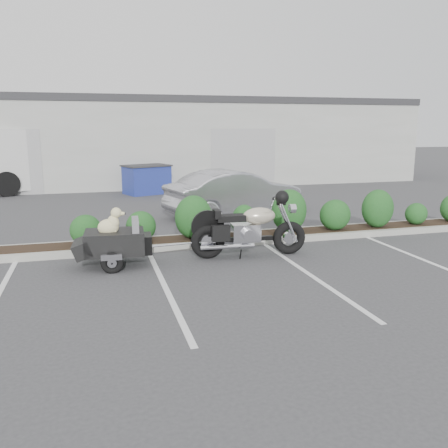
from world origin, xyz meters
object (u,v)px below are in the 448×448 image
object	(u,v)px
motorcycle	(249,230)
dumpster	(147,179)
pet_trailer	(114,241)
sedan	(235,193)

from	to	relation	value
motorcycle	dumpster	size ratio (longest dim) A/B	1.20
dumpster	pet_trailer	bearing A→B (deg)	-120.90
motorcycle	sedan	size ratio (longest dim) A/B	0.59
motorcycle	sedan	distance (m)	4.69
sedan	pet_trailer	bearing A→B (deg)	123.85
sedan	dumpster	bearing A→B (deg)	4.42
pet_trailer	sedan	bearing A→B (deg)	53.71
motorcycle	sedan	bearing A→B (deg)	80.86
pet_trailer	sedan	size ratio (longest dim) A/B	0.47
motorcycle	dumpster	bearing A→B (deg)	99.58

